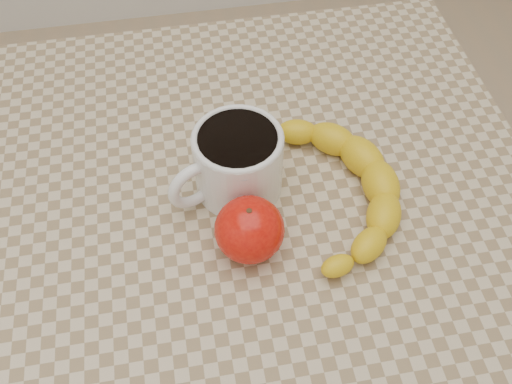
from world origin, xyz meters
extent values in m
cube|color=tan|center=(0.00, 0.00, 0.73)|extent=(0.80, 0.80, 0.04)
cube|color=olive|center=(0.00, 0.00, 0.68)|extent=(0.74, 0.74, 0.06)
cylinder|color=olive|center=(-0.35, 0.35, 0.35)|extent=(0.05, 0.05, 0.71)
cylinder|color=olive|center=(0.35, 0.35, 0.35)|extent=(0.05, 0.05, 0.71)
cylinder|color=white|center=(-0.02, 0.03, 0.80)|extent=(0.15, 0.15, 0.10)
cylinder|color=black|center=(-0.02, 0.03, 0.84)|extent=(0.10, 0.10, 0.01)
torus|color=white|center=(-0.02, 0.03, 0.85)|extent=(0.12, 0.12, 0.01)
torus|color=white|center=(-0.08, 0.00, 0.80)|extent=(0.07, 0.04, 0.07)
cylinder|color=#E86107|center=(-0.02, 0.01, 0.79)|extent=(0.07, 0.07, 0.08)
torus|color=silver|center=(-0.02, 0.01, 0.83)|extent=(0.07, 0.07, 0.01)
ellipsoid|color=#A70805|center=(-0.02, -0.07, 0.79)|extent=(0.11, 0.11, 0.08)
cylinder|color=#382311|center=(-0.02, -0.07, 0.82)|extent=(0.01, 0.01, 0.01)
camera|label=1|loc=(-0.08, -0.45, 1.37)|focal=40.00mm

